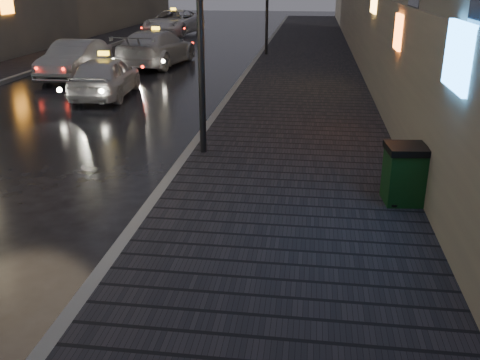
# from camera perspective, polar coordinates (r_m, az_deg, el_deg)

# --- Properties ---
(sidewalk) EXTENTS (4.60, 58.00, 0.15)m
(sidewalk) POSITION_cam_1_polar(r_m,az_deg,el_deg) (26.39, 7.16, 12.64)
(sidewalk) COLOR black
(sidewalk) RESTS_ON ground
(curb) EXTENTS (0.20, 58.00, 0.15)m
(curb) POSITION_cam_1_polar(r_m,az_deg,el_deg) (26.53, 1.84, 12.83)
(curb) COLOR slate
(curb) RESTS_ON ground
(sidewalk_far) EXTENTS (2.40, 58.00, 0.15)m
(sidewalk_far) POSITION_cam_1_polar(r_m,az_deg,el_deg) (29.36, -18.89, 12.54)
(sidewalk_far) COLOR black
(sidewalk_far) RESTS_ON ground
(curb_far) EXTENTS (0.20, 58.00, 0.15)m
(curb_far) POSITION_cam_1_polar(r_m,az_deg,el_deg) (28.81, -16.51, 12.65)
(curb_far) COLOR slate
(curb_far) RESTS_ON ground
(trash_bin) EXTENTS (0.73, 0.73, 1.02)m
(trash_bin) POSITION_cam_1_polar(r_m,az_deg,el_deg) (9.51, 17.11, 0.67)
(trash_bin) COLOR black
(trash_bin) RESTS_ON sidewalk
(taxi_near) EXTENTS (1.94, 4.14, 1.37)m
(taxi_near) POSITION_cam_1_polar(r_m,az_deg,el_deg) (18.65, -14.15, 10.67)
(taxi_near) COLOR silver
(taxi_near) RESTS_ON ground
(car_left_mid) EXTENTS (1.56, 4.39, 1.44)m
(car_left_mid) POSITION_cam_1_polar(r_m,az_deg,el_deg) (22.68, -17.19, 12.20)
(car_left_mid) COLOR gray
(car_left_mid) RESTS_ON ground
(taxi_mid) EXTENTS (2.78, 5.62, 1.57)m
(taxi_mid) POSITION_cam_1_polar(r_m,az_deg,el_deg) (25.05, -8.88, 13.76)
(taxi_mid) COLOR silver
(taxi_mid) RESTS_ON ground
(taxi_far) EXTENTS (3.50, 6.23, 1.64)m
(taxi_far) POSITION_cam_1_polar(r_m,az_deg,el_deg) (38.59, -7.08, 16.34)
(taxi_far) COLOR white
(taxi_far) RESTS_ON ground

